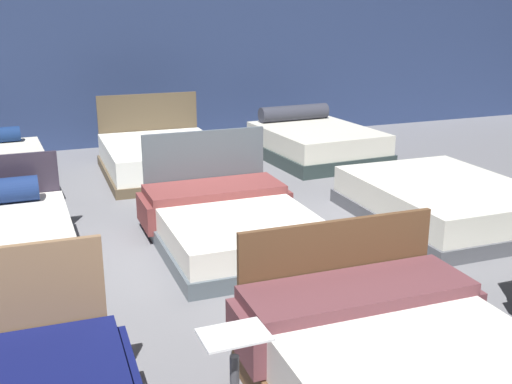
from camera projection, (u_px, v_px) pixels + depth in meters
The scene contains 6 objects.
ground_plane at pixel (238, 248), 5.92m from camera, with size 18.00×18.00×0.02m, color slate.
showroom_back_wall at pixel (131, 38), 9.89m from camera, with size 18.00×0.06×3.50m, color navy.
bed_4 at pixel (231, 223), 5.94m from camera, with size 1.54×1.95×0.97m.
bed_5 at pixel (443, 202), 6.60m from camera, with size 1.67×2.16×0.43m.
bed_7 at pixel (162, 158), 8.45m from camera, with size 1.63×1.99×1.00m.
bed_8 at pixel (315, 143), 9.30m from camera, with size 1.64×2.04×0.73m.
Camera 1 is at (-1.88, -5.19, 2.23)m, focal length 42.85 mm.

